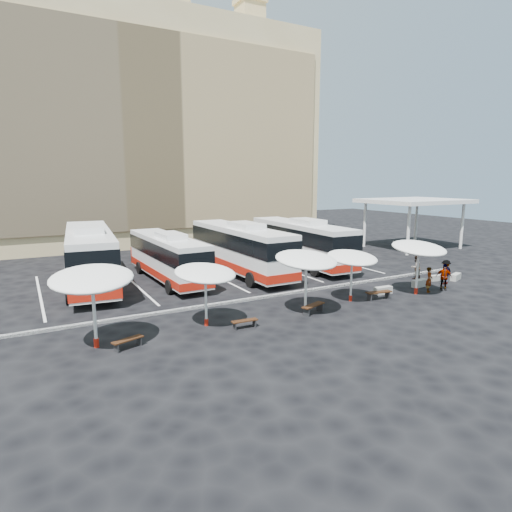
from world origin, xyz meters
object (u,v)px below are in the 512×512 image
bus_1 (167,256)px  wood_bench_0 (128,341)px  conc_bench_3 (456,277)px  wood_bench_3 (379,293)px  sunshade_3 (352,258)px  sunshade_2 (306,260)px  passenger_0 (429,280)px  conc_bench_0 (383,290)px  passenger_2 (444,277)px  sunshade_1 (205,273)px  bus_0 (90,254)px  bus_3 (300,241)px  wood_bench_2 (313,307)px  passenger_3 (446,272)px  conc_bench_2 (437,278)px  passenger_1 (416,267)px  sunshade_4 (419,248)px  sunshade_0 (92,279)px  wood_bench_1 (245,322)px  conc_bench_1 (420,283)px

bus_1 → wood_bench_0: bearing=-116.7°
conc_bench_3 → wood_bench_3: bearing=-172.9°
bus_1 → sunshade_3: 13.35m
sunshade_3 → conc_bench_3: sunshade_3 is taller
sunshade_2 → passenger_0: size_ratio=2.19×
wood_bench_3 → conc_bench_0: bearing=34.4°
bus_1 → sunshade_2: bearing=-70.9°
wood_bench_0 → conc_bench_3: size_ratio=1.18×
wood_bench_0 → passenger_2: passenger_2 is taller
sunshade_3 → sunshade_1: bearing=179.3°
bus_0 → bus_1: 5.26m
bus_3 → wood_bench_2: bearing=-119.3°
sunshade_2 → passenger_2: (11.03, -0.29, -2.13)m
sunshade_3 → passenger_3: size_ratio=1.84×
sunshade_3 → conc_bench_2: bearing=6.5°
conc_bench_2 → passenger_1: size_ratio=0.62×
sunshade_1 → sunshade_4: sunshade_4 is taller
sunshade_0 → passenger_0: (20.55, -0.71, -2.27)m
passenger_1 → sunshade_3: bearing=21.1°
conc_bench_0 → conc_bench_3: conc_bench_0 is taller
wood_bench_2 → passenger_3: 12.14m
bus_3 → sunshade_3: bus_3 is taller
bus_1 → wood_bench_2: size_ratio=6.74×
bus_0 → wood_bench_1: (5.34, -12.97, -1.88)m
wood_bench_0 → bus_3: bearing=34.0°
bus_3 → sunshade_4: bus_3 is taller
conc_bench_3 → passenger_3: 1.98m
sunshade_4 → passenger_0: 2.41m
wood_bench_0 → wood_bench_1: bearing=-1.8°
conc_bench_2 → passenger_1: bearing=127.5°
passenger_2 → wood_bench_2: bearing=-137.9°
conc_bench_1 → passenger_1: bearing=47.9°
bus_3 → passenger_1: bus_3 is taller
passenger_0 → conc_bench_0: bearing=126.9°
sunshade_0 → sunshade_3: (14.69, 0.17, -0.43)m
bus_1 → wood_bench_2: 12.47m
bus_0 → conc_bench_1: size_ratio=10.55×
sunshade_3 → passenger_0: size_ratio=1.92×
sunshade_3 → conc_bench_2: size_ratio=2.96×
wood_bench_2 → conc_bench_0: size_ratio=1.35×
bus_1 → sunshade_3: bearing=-54.3°
bus_1 → passenger_2: bus_1 is taller
sunshade_4 → conc_bench_1: bearing=34.2°
conc_bench_3 → passenger_2: (-3.26, -1.45, 0.65)m
sunshade_2 → bus_0: bearing=126.9°
bus_3 → wood_bench_0: size_ratio=8.83×
sunshade_2 → wood_bench_3: size_ratio=2.13×
bus_1 → conc_bench_1: bus_1 is taller
bus_3 → sunshade_2: size_ratio=3.53×
bus_1 → wood_bench_3: 14.95m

